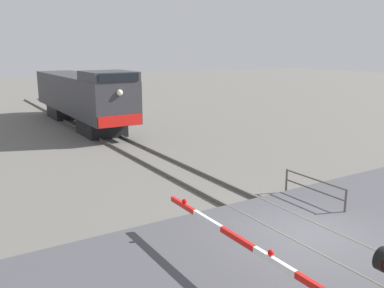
# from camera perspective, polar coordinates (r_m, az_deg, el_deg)

# --- Properties ---
(ground_plane) EXTENTS (160.00, 160.00, 0.00)m
(ground_plane) POSITION_cam_1_polar(r_m,az_deg,el_deg) (13.19, 15.84, -12.25)
(ground_plane) COLOR #605E59
(rail_track_left) EXTENTS (0.08, 80.00, 0.15)m
(rail_track_left) POSITION_cam_1_polar(r_m,az_deg,el_deg) (12.68, 13.61, -12.81)
(rail_track_left) COLOR #59544C
(rail_track_left) RESTS_ON ground_plane
(rail_track_right) EXTENTS (0.08, 80.00, 0.15)m
(rail_track_right) POSITION_cam_1_polar(r_m,az_deg,el_deg) (13.66, 17.94, -11.14)
(rail_track_right) COLOR #59544C
(rail_track_right) RESTS_ON ground_plane
(road_surface) EXTENTS (36.00, 6.32, 0.14)m
(road_surface) POSITION_cam_1_polar(r_m,az_deg,el_deg) (13.16, 15.86, -11.97)
(road_surface) COLOR #47474C
(road_surface) RESTS_ON ground_plane
(locomotive) EXTENTS (2.84, 15.00, 4.17)m
(locomotive) POSITION_cam_1_polar(r_m,az_deg,el_deg) (31.10, -14.88, 6.40)
(locomotive) COLOR black
(locomotive) RESTS_ON ground_plane
(guard_railing) EXTENTS (0.08, 2.84, 0.95)m
(guard_railing) POSITION_cam_1_polar(r_m,az_deg,el_deg) (15.74, 16.39, -5.66)
(guard_railing) COLOR #4C4742
(guard_railing) RESTS_ON ground_plane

